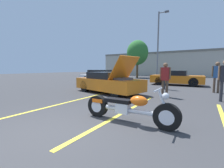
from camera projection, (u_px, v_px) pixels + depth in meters
ground_plane at (50, 135)px, 3.19m from camera, size 80.00×80.00×0.00m
parking_stripe_foreground at (68, 102)px, 6.31m from camera, size 0.12×5.58×0.01m
parking_stripe_middle at (125, 112)px, 4.91m from camera, size 0.12×5.58×0.01m
far_building at (187, 63)px, 26.38m from camera, size 32.00×4.20×4.40m
light_pole at (159, 43)px, 17.82m from camera, size 1.21×0.28×8.00m
tree_background at (137, 53)px, 22.67m from camera, size 3.21×3.21×5.63m
motorcycle at (128, 108)px, 3.93m from camera, size 2.59×0.70×0.95m
show_car_hood_open at (109, 82)px, 8.71m from camera, size 4.46×2.61×2.03m
parked_car_mid_row at (176, 78)px, 12.74m from camera, size 4.18×1.91×1.22m
parked_car_left_row at (102, 77)px, 13.66m from camera, size 4.22×1.89×1.28m
spectator_by_show_car at (217, 74)px, 8.62m from camera, size 0.52×0.24×1.79m
spectator_midground at (165, 77)px, 7.45m from camera, size 0.52×0.22×1.69m
spectator_far_lot at (166, 75)px, 10.00m from camera, size 0.52×0.21×1.63m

